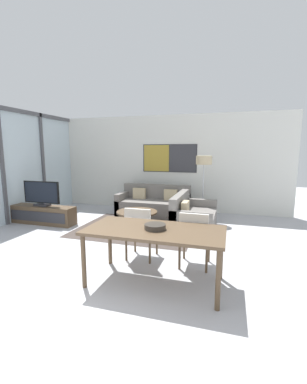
{
  "coord_description": "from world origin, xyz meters",
  "views": [
    {
      "loc": [
        2.01,
        -2.01,
        1.76
      ],
      "look_at": [
        0.54,
        2.85,
        0.95
      ],
      "focal_mm": 24.0,
      "sensor_mm": 36.0,
      "label": 1
    }
  ],
  "objects_px": {
    "tv_console": "(43,215)",
    "dining_chair_left": "(140,230)",
    "television": "(41,194)",
    "dining_table": "(155,234)",
    "dining_chair_centre": "(194,237)",
    "fruit_bowl": "(155,226)",
    "floor_lamp": "(204,164)",
    "sofa_side": "(191,219)",
    "coffee_table": "(137,215)",
    "sofa_main": "(154,205)"
  },
  "relations": [
    {
      "from": "television",
      "to": "sofa_main",
      "type": "height_order",
      "value": "television"
    },
    {
      "from": "dining_chair_centre",
      "to": "floor_lamp",
      "type": "relative_size",
      "value": 0.53
    },
    {
      "from": "sofa_main",
      "to": "tv_console",
      "type": "bearing_deg",
      "value": -145.29
    },
    {
      "from": "sofa_side",
      "to": "floor_lamp",
      "type": "xyz_separation_m",
      "value": [
        0.13,
        1.09,
        1.16
      ]
    },
    {
      "from": "television",
      "to": "fruit_bowl",
      "type": "xyz_separation_m",
      "value": [
        3.45,
        -1.97,
        0.06
      ]
    },
    {
      "from": "sofa_side",
      "to": "fruit_bowl",
      "type": "relative_size",
      "value": 5.3
    },
    {
      "from": "fruit_bowl",
      "to": "coffee_table",
      "type": "bearing_deg",
      "value": 115.98
    },
    {
      "from": "coffee_table",
      "to": "dining_chair_left",
      "type": "bearing_deg",
      "value": -67.65
    },
    {
      "from": "tv_console",
      "to": "coffee_table",
      "type": "relative_size",
      "value": 1.8
    },
    {
      "from": "sofa_side",
      "to": "floor_lamp",
      "type": "height_order",
      "value": "floor_lamp"
    },
    {
      "from": "dining_table",
      "to": "sofa_side",
      "type": "bearing_deg",
      "value": 86.97
    },
    {
      "from": "tv_console",
      "to": "coffee_table",
      "type": "distance_m",
      "value": 2.37
    },
    {
      "from": "dining_chair_left",
      "to": "dining_chair_centre",
      "type": "height_order",
      "value": "same"
    },
    {
      "from": "fruit_bowl",
      "to": "floor_lamp",
      "type": "distance_m",
      "value": 3.61
    },
    {
      "from": "television",
      "to": "dining_table",
      "type": "bearing_deg",
      "value": -29.67
    },
    {
      "from": "tv_console",
      "to": "television",
      "type": "relative_size",
      "value": 1.7
    },
    {
      "from": "television",
      "to": "dining_chair_centre",
      "type": "relative_size",
      "value": 1.12
    },
    {
      "from": "tv_console",
      "to": "television",
      "type": "height_order",
      "value": "television"
    },
    {
      "from": "dining_chair_centre",
      "to": "sofa_side",
      "type": "bearing_deg",
      "value": 99.75
    },
    {
      "from": "dining_chair_left",
      "to": "tv_console",
      "type": "bearing_deg",
      "value": 156.69
    },
    {
      "from": "sofa_side",
      "to": "dining_chair_left",
      "type": "bearing_deg",
      "value": 162.12
    },
    {
      "from": "dining_chair_centre",
      "to": "tv_console",
      "type": "bearing_deg",
      "value": 160.9
    },
    {
      "from": "dining_table",
      "to": "dining_chair_centre",
      "type": "distance_m",
      "value": 0.78
    },
    {
      "from": "coffee_table",
      "to": "dining_chair_centre",
      "type": "distance_m",
      "value": 2.25
    },
    {
      "from": "fruit_bowl",
      "to": "floor_lamp",
      "type": "xyz_separation_m",
      "value": [
        0.25,
        3.54,
        0.64
      ]
    },
    {
      "from": "sofa_main",
      "to": "dining_chair_left",
      "type": "bearing_deg",
      "value": -77.45
    },
    {
      "from": "sofa_side",
      "to": "dining_chair_centre",
      "type": "relative_size",
      "value": 1.71
    },
    {
      "from": "tv_console",
      "to": "television",
      "type": "distance_m",
      "value": 0.52
    },
    {
      "from": "sofa_main",
      "to": "fruit_bowl",
      "type": "bearing_deg",
      "value": -72.98
    },
    {
      "from": "dining_chair_centre",
      "to": "fruit_bowl",
      "type": "xyz_separation_m",
      "value": [
        -0.43,
        -0.63,
        0.3
      ]
    },
    {
      "from": "television",
      "to": "dining_chair_centre",
      "type": "xyz_separation_m",
      "value": [
        3.89,
        -1.35,
        -0.25
      ]
    },
    {
      "from": "sofa_main",
      "to": "dining_chair_centre",
      "type": "relative_size",
      "value": 2.22
    },
    {
      "from": "tv_console",
      "to": "dining_table",
      "type": "distance_m",
      "value": 3.99
    },
    {
      "from": "dining_table",
      "to": "dining_chair_centre",
      "type": "height_order",
      "value": "dining_chair_centre"
    },
    {
      "from": "television",
      "to": "fruit_bowl",
      "type": "relative_size",
      "value": 3.49
    },
    {
      "from": "dining_table",
      "to": "dining_chair_left",
      "type": "relative_size",
      "value": 2.07
    },
    {
      "from": "dining_table",
      "to": "dining_chair_left",
      "type": "xyz_separation_m",
      "value": [
        -0.44,
        0.67,
        -0.19
      ]
    },
    {
      "from": "sofa_side",
      "to": "fruit_bowl",
      "type": "distance_m",
      "value": 2.51
    },
    {
      "from": "television",
      "to": "fruit_bowl",
      "type": "height_order",
      "value": "television"
    },
    {
      "from": "tv_console",
      "to": "dining_chair_left",
      "type": "bearing_deg",
      "value": -23.31
    },
    {
      "from": "sofa_side",
      "to": "tv_console",
      "type": "bearing_deg",
      "value": 97.62
    },
    {
      "from": "dining_table",
      "to": "sofa_main",
      "type": "bearing_deg",
      "value": 106.93
    },
    {
      "from": "sofa_side",
      "to": "dining_table",
      "type": "xyz_separation_m",
      "value": [
        -0.13,
        -2.44,
        0.41
      ]
    },
    {
      "from": "dining_chair_left",
      "to": "floor_lamp",
      "type": "height_order",
      "value": "floor_lamp"
    },
    {
      "from": "tv_console",
      "to": "fruit_bowl",
      "type": "xyz_separation_m",
      "value": [
        3.45,
        -1.97,
        0.57
      ]
    },
    {
      "from": "tv_console",
      "to": "sofa_side",
      "type": "height_order",
      "value": "sofa_side"
    },
    {
      "from": "sofa_main",
      "to": "floor_lamp",
      "type": "xyz_separation_m",
      "value": [
        1.35,
        -0.06,
        1.16
      ]
    },
    {
      "from": "floor_lamp",
      "to": "television",
      "type": "bearing_deg",
      "value": -157.05
    },
    {
      "from": "coffee_table",
      "to": "floor_lamp",
      "type": "bearing_deg",
      "value": 43.48
    },
    {
      "from": "dining_table",
      "to": "coffee_table",
      "type": "bearing_deg",
      "value": 115.9
    }
  ]
}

